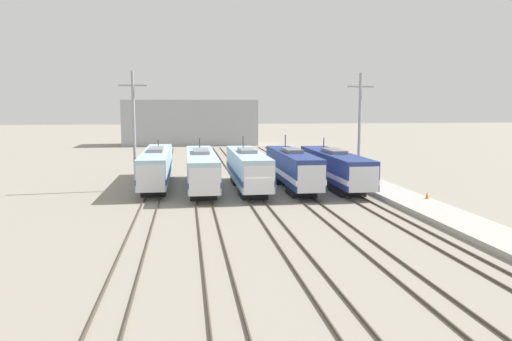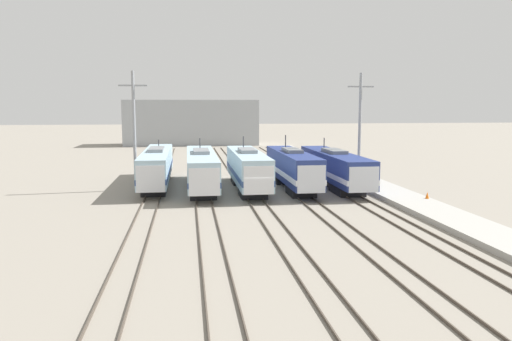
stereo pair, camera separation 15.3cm
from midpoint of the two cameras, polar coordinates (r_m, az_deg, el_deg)
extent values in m
plane|color=gray|center=(45.42, 0.22, -3.70)|extent=(400.00, 400.00, 0.00)
cube|color=#4C4238|center=(45.16, -12.84, -3.86)|extent=(0.07, 120.00, 0.15)
cube|color=#4C4238|center=(45.05, -11.02, -3.84)|extent=(0.07, 120.00, 0.15)
cube|color=#4C4238|center=(44.98, -6.75, -3.77)|extent=(0.07, 120.00, 0.15)
cube|color=#4C4238|center=(45.03, -4.92, -3.73)|extent=(0.07, 120.00, 0.15)
cube|color=#4C4238|center=(45.32, -0.68, -3.63)|extent=(0.07, 120.00, 0.15)
cube|color=#4C4238|center=(45.51, 1.12, -3.59)|extent=(0.07, 120.00, 0.15)
cube|color=#4C4238|center=(46.15, 5.24, -3.46)|extent=(0.07, 120.00, 0.15)
cube|color=#4C4238|center=(46.49, 6.96, -3.41)|extent=(0.07, 120.00, 0.15)
cube|color=#4C4238|center=(47.44, 10.88, -3.27)|extent=(0.07, 120.00, 0.15)
cube|color=#4C4238|center=(47.92, 12.51, -3.21)|extent=(0.07, 120.00, 0.15)
cube|color=#232326|center=(51.22, -11.45, -2.04)|extent=(2.39, 4.37, 0.95)
cube|color=#232326|center=(61.02, -10.88, -0.53)|extent=(2.39, 4.37, 0.95)
cube|color=#9EBCCC|center=(55.86, -11.19, 0.73)|extent=(2.81, 19.84, 2.90)
cube|color=navy|center=(55.93, -11.17, 0.14)|extent=(2.85, 19.88, 0.52)
cube|color=silver|center=(47.15, -11.79, -0.76)|extent=(2.59, 2.39, 2.47)
cube|color=black|center=(45.98, -11.90, -0.29)|extent=(2.20, 0.08, 0.69)
cube|color=gray|center=(55.70, -11.23, 2.39)|extent=(1.55, 4.96, 0.35)
cylinder|color=#38383D|center=(60.02, -11.00, 3.03)|extent=(0.12, 0.12, 0.94)
cube|color=#232326|center=(48.57, -5.99, -2.45)|extent=(2.50, 4.22, 0.95)
cube|color=#232326|center=(58.04, -6.31, -0.84)|extent=(2.50, 4.22, 0.95)
cube|color=#9EBCCC|center=(53.03, -6.19, 0.47)|extent=(2.94, 19.18, 2.88)
cube|color=navy|center=(53.11, -6.18, -0.15)|extent=(2.98, 19.22, 0.52)
cube|color=silver|center=(44.67, -5.87, -1.10)|extent=(2.71, 2.43, 2.45)
cube|color=black|center=(43.47, -5.83, -0.62)|extent=(2.30, 0.08, 0.69)
cube|color=gray|center=(52.87, -6.22, 2.21)|extent=(1.62, 4.80, 0.35)
cylinder|color=#38383D|center=(57.03, -6.35, 3.06)|extent=(0.12, 0.12, 1.28)
cube|color=#232326|center=(48.40, -0.30, -2.44)|extent=(2.50, 3.73, 0.95)
cube|color=#232326|center=(56.71, -1.42, -0.99)|extent=(2.50, 3.73, 0.95)
cube|color=#9EBCCC|center=(52.27, -0.91, 0.48)|extent=(2.94, 16.95, 3.01)
cube|color=navy|center=(52.35, -0.91, -0.17)|extent=(2.98, 16.99, 0.54)
cube|color=silver|center=(44.99, 0.23, -0.93)|extent=(2.70, 2.27, 2.56)
cube|color=black|center=(43.88, 0.43, -0.40)|extent=(2.30, 0.08, 0.72)
cube|color=gray|center=(52.10, -0.91, 2.32)|extent=(1.62, 4.24, 0.35)
cylinder|color=#38383D|center=(55.75, -1.38, 3.20)|extent=(0.12, 0.12, 1.42)
cube|color=black|center=(49.27, 5.22, -2.30)|extent=(2.38, 3.68, 0.95)
cube|color=black|center=(57.34, 3.34, -0.91)|extent=(2.38, 3.68, 0.95)
cube|color=navy|center=(53.03, 4.23, 0.54)|extent=(2.80, 16.72, 2.96)
cube|color=silver|center=(53.10, 4.23, -0.10)|extent=(2.84, 16.76, 0.53)
cube|color=silver|center=(45.78, 6.19, -0.85)|extent=(2.58, 1.86, 2.52)
cube|color=black|center=(44.89, 6.47, -0.31)|extent=(2.19, 0.08, 0.71)
cube|color=slate|center=(52.85, 4.25, 2.32)|extent=(1.54, 4.18, 0.35)
cylinder|color=#38383D|center=(56.40, 3.47, 3.27)|extent=(0.12, 0.12, 1.58)
cube|color=black|center=(50.71, 10.46, -2.11)|extent=(2.58, 4.11, 0.95)
cube|color=black|center=(59.54, 7.65, -0.66)|extent=(2.58, 4.11, 0.95)
cube|color=navy|center=(54.86, 8.98, 0.59)|extent=(3.04, 18.67, 2.77)
cube|color=silver|center=(54.92, 8.97, 0.02)|extent=(3.08, 18.71, 0.50)
cube|color=silver|center=(46.80, 12.00, -0.89)|extent=(2.79, 1.71, 2.36)
cube|color=black|center=(46.01, 12.35, -0.39)|extent=(2.37, 0.08, 0.66)
cube|color=slate|center=(54.70, 9.01, 2.22)|extent=(1.67, 4.67, 0.35)
cylinder|color=#38383D|center=(58.59, 7.86, 3.07)|extent=(0.12, 0.12, 1.35)
cylinder|color=gray|center=(52.93, -13.66, 4.37)|extent=(0.32, 0.32, 12.29)
cube|color=gray|center=(52.91, -13.81, 9.42)|extent=(2.89, 0.16, 0.16)
cylinder|color=gray|center=(55.91, 11.84, 4.57)|extent=(0.32, 0.32, 12.29)
cube|color=gray|center=(55.88, 11.97, 9.36)|extent=(2.89, 0.16, 0.16)
cube|color=#A8A59E|center=(49.18, 16.27, -2.90)|extent=(4.00, 120.00, 0.42)
cone|color=orange|center=(47.72, 19.07, -2.69)|extent=(0.34, 0.34, 0.60)
cube|color=#9EA3A8|center=(114.72, -7.35, 5.47)|extent=(29.58, 10.64, 10.05)
camera|label=1|loc=(0.08, -89.91, 0.01)|focal=35.00mm
camera|label=2|loc=(0.08, 90.09, -0.01)|focal=35.00mm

